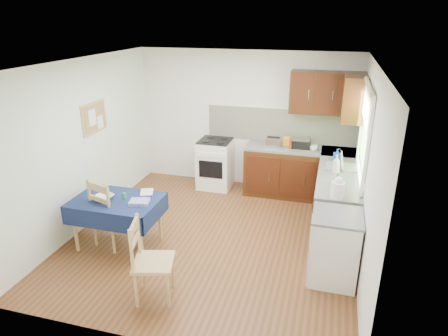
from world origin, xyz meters
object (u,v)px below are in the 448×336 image
(toaster, at_px, (274,142))
(chair_far, at_px, (109,211))
(kettle, at_px, (338,188))
(dish_rack, at_px, (342,166))
(chair_near, at_px, (149,258))
(sandwich_press, at_px, (301,143))
(dining_table, at_px, (117,206))

(toaster, bearing_deg, chair_far, -149.97)
(kettle, bearing_deg, dish_rack, 86.96)
(chair_near, bearing_deg, sandwich_press, -36.99)
(chair_far, relative_size, sandwich_press, 3.39)
(chair_near, distance_m, sandwich_press, 3.59)
(dining_table, bearing_deg, sandwich_press, 37.36)
(chair_far, height_order, chair_near, chair_far)
(toaster, xyz_separation_m, kettle, (1.09, -1.83, 0.04))
(sandwich_press, xyz_separation_m, kettle, (0.63, -1.93, 0.04))
(chair_far, bearing_deg, dish_rack, -135.09)
(chair_far, distance_m, chair_near, 1.34)
(kettle, bearing_deg, chair_near, -145.37)
(dining_table, height_order, chair_far, chair_far)
(sandwich_press, bearing_deg, dining_table, -114.00)
(dining_table, relative_size, kettle, 4.15)
(chair_far, xyz_separation_m, sandwich_press, (2.37, 2.42, 0.45))
(chair_far, bearing_deg, dining_table, -142.18)
(sandwich_press, bearing_deg, chair_near, -92.77)
(dining_table, xyz_separation_m, chair_far, (-0.11, -0.04, -0.07))
(toaster, xyz_separation_m, dish_rack, (1.15, -0.72, -0.06))
(dish_rack, distance_m, kettle, 1.12)
(sandwich_press, bearing_deg, dish_rack, -30.37)
(dish_rack, xyz_separation_m, kettle, (-0.06, -1.11, 0.10))
(toaster, distance_m, sandwich_press, 0.48)
(sandwich_press, bearing_deg, chair_far, -114.84)
(chair_near, distance_m, kettle, 2.45)
(dining_table, bearing_deg, dish_rack, 18.87)
(chair_far, height_order, kettle, kettle)
(toaster, relative_size, kettle, 0.89)
(chair_near, relative_size, dish_rack, 2.11)
(kettle, bearing_deg, toaster, 120.85)
(dining_table, xyz_separation_m, toaster, (1.79, 2.28, 0.38))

